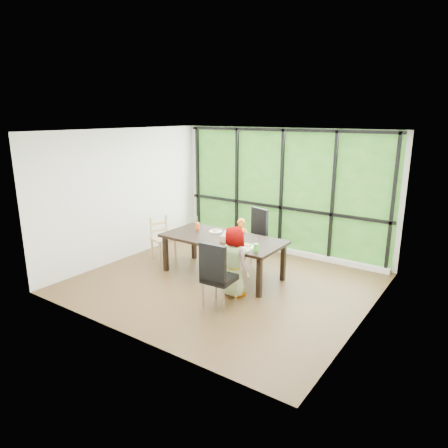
{
  "coord_description": "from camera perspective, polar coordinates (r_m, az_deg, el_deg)",
  "views": [
    {
      "loc": [
        3.91,
        -5.63,
        2.96
      ],
      "look_at": [
        -0.12,
        0.18,
        1.05
      ],
      "focal_mm": 32.51,
      "sensor_mm": 36.0,
      "label": 1
    }
  ],
  "objects": [
    {
      "name": "foliage_backdrop",
      "position": [
        8.92,
        8.17,
        4.58
      ],
      "size": [
        4.8,
        0.02,
        2.65
      ],
      "primitive_type": "cube",
      "color": "#205017",
      "rests_on": "back_wall"
    },
    {
      "name": "chair_end_beech",
      "position": [
        8.57,
        -8.54,
        -2.09
      ],
      "size": [
        0.51,
        0.52,
        0.9
      ],
      "primitive_type": "cube",
      "rotation": [
        0.0,
        0.0,
        1.26
      ],
      "color": "tan",
      "rests_on": "ground"
    },
    {
      "name": "ground",
      "position": [
        7.47,
        -0.05,
        -8.24
      ],
      "size": [
        5.0,
        5.0,
        0.0
      ],
      "primitive_type": "plane",
      "color": "black",
      "rests_on": "ground"
    },
    {
      "name": "plate_near",
      "position": [
        7.03,
        3.24,
        -3.16
      ],
      "size": [
        0.26,
        0.26,
        0.02
      ],
      "primitive_type": "cylinder",
      "color": "white",
      "rests_on": "dining_table"
    },
    {
      "name": "window_sill",
      "position": [
        9.18,
        7.64,
        -3.49
      ],
      "size": [
        4.8,
        0.12,
        0.1
      ],
      "primitive_type": "cube",
      "color": "silver",
      "rests_on": "ground"
    },
    {
      "name": "orange_cup",
      "position": [
        8.1,
        -3.74,
        -0.27
      ],
      "size": [
        0.08,
        0.08,
        0.13
      ],
      "primitive_type": "cylinder",
      "color": "#FF5B1B",
      "rests_on": "dining_table"
    },
    {
      "name": "chair_interior_leather",
      "position": [
        6.42,
        -0.65,
        -7.01
      ],
      "size": [
        0.49,
        0.49,
        1.08
      ],
      "primitive_type": "cube",
      "rotation": [
        0.0,
        0.0,
        3.2
      ],
      "color": "black",
      "rests_on": "ground"
    },
    {
      "name": "tissue",
      "position": [
        7.25,
        0.13,
        -1.24
      ],
      "size": [
        0.12,
        0.12,
        0.11
      ],
      "primitive_type": "cone",
      "color": "white",
      "rests_on": "tissue_box"
    },
    {
      "name": "window_mullions",
      "position": [
        8.89,
        8.05,
        4.54
      ],
      "size": [
        4.8,
        0.06,
        2.65
      ],
      "primitive_type": null,
      "color": "black",
      "rests_on": "back_wall"
    },
    {
      "name": "child_older",
      "position": [
        6.75,
        1.61,
        -5.32
      ],
      "size": [
        0.67,
        0.53,
        1.2
      ],
      "primitive_type": "imported",
      "rotation": [
        0.0,
        0.0,
        2.86
      ],
      "color": "gray",
      "rests_on": "ground"
    },
    {
      "name": "tissue_box",
      "position": [
        7.28,
        0.13,
        -2.08
      ],
      "size": [
        0.13,
        0.13,
        0.11
      ],
      "primitive_type": "cube",
      "color": "tan",
      "rests_on": "dining_table"
    },
    {
      "name": "straw_pink",
      "position": [
        6.75,
        4.54,
        -2.47
      ],
      "size": [
        0.01,
        0.04,
        0.2
      ],
      "primitive_type": "cylinder",
      "rotation": [
        0.14,
        0.0,
        0.0
      ],
      "color": "pink",
      "rests_on": "green_cup"
    },
    {
      "name": "green_cup",
      "position": [
        6.79,
        4.52,
        -3.33
      ],
      "size": [
        0.09,
        0.09,
        0.13
      ],
      "primitive_type": "cylinder",
      "color": "#4AD734",
      "rests_on": "dining_table"
    },
    {
      "name": "crepe_rolls_far",
      "position": [
        7.91,
        -1.17,
        -0.85
      ],
      "size": [
        0.1,
        0.12,
        0.04
      ],
      "primitive_type": null,
      "color": "tan",
      "rests_on": "plate_far"
    },
    {
      "name": "chair_window_leather",
      "position": [
        8.46,
        4.0,
        -1.52
      ],
      "size": [
        0.58,
        0.58,
        1.08
      ],
      "primitive_type": "cube",
      "rotation": [
        0.0,
        0.0,
        -0.31
      ],
      "color": "black",
      "rests_on": "ground"
    },
    {
      "name": "dining_table",
      "position": [
        7.66,
        -0.19,
        -4.61
      ],
      "size": [
        2.31,
        1.11,
        0.75
      ],
      "primitive_type": "cube",
      "rotation": [
        0.0,
        0.0,
        0.02
      ],
      "color": "black",
      "rests_on": "ground"
    },
    {
      "name": "placemat",
      "position": [
        7.02,
        2.51,
        -3.22
      ],
      "size": [
        0.46,
        0.34,
        0.01
      ],
      "primitive_type": "cube",
      "color": "tan",
      "rests_on": "dining_table"
    },
    {
      "name": "plate_far",
      "position": [
        7.91,
        -1.17,
        -1.03
      ],
      "size": [
        0.26,
        0.26,
        0.02
      ],
      "primitive_type": "cylinder",
      "color": "white",
      "rests_on": "dining_table"
    },
    {
      "name": "straw_white",
      "position": [
        8.07,
        -3.75,
        0.44
      ],
      "size": [
        0.01,
        0.04,
        0.2
      ],
      "primitive_type": "cylinder",
      "rotation": [
        0.14,
        0.0,
        0.0
      ],
      "color": "white",
      "rests_on": "orange_cup"
    },
    {
      "name": "back_wall",
      "position": [
        8.94,
        8.23,
        4.6
      ],
      "size": [
        5.0,
        0.0,
        5.0
      ],
      "primitive_type": "plane",
      "rotation": [
        1.57,
        0.0,
        0.0
      ],
      "color": "silver",
      "rests_on": "ground"
    },
    {
      "name": "crepe_rolls_near",
      "position": [
        7.02,
        3.25,
        -2.96
      ],
      "size": [
        0.15,
        0.12,
        0.04
      ],
      "primitive_type": null,
      "color": "tan",
      "rests_on": "plate_near"
    },
    {
      "name": "child_toddler",
      "position": [
        8.13,
        2.41,
        -2.59
      ],
      "size": [
        0.38,
        0.27,
        0.98
      ],
      "primitive_type": "imported",
      "rotation": [
        0.0,
        0.0,
        0.11
      ],
      "color": "orange",
      "rests_on": "ground"
    }
  ]
}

